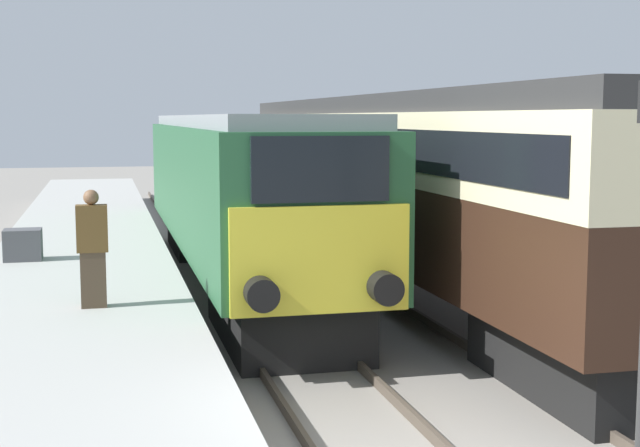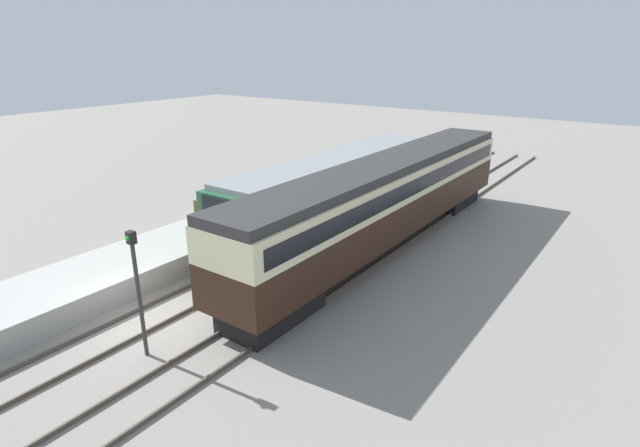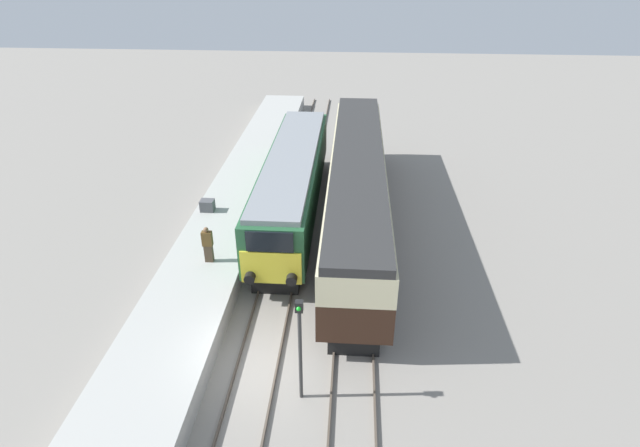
% 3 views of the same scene
% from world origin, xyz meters
% --- Properties ---
extents(ground_plane, '(120.00, 120.00, 0.00)m').
position_xyz_m(ground_plane, '(0.00, 0.00, 0.00)').
color(ground_plane, gray).
extents(platform_left, '(3.50, 50.00, 0.92)m').
position_xyz_m(platform_left, '(-3.30, 8.00, 0.46)').
color(platform_left, '#A8A8A3').
rests_on(platform_left, ground_plane).
extents(rails_near_track, '(1.51, 60.00, 0.14)m').
position_xyz_m(rails_near_track, '(0.00, 5.00, 0.07)').
color(rails_near_track, '#4C4238').
rests_on(rails_near_track, ground_plane).
extents(rails_far_track, '(1.50, 60.00, 0.14)m').
position_xyz_m(rails_far_track, '(3.40, 5.00, 0.07)').
color(rails_far_track, '#4C4238').
rests_on(rails_far_track, ground_plane).
extents(locomotive, '(2.70, 15.70, 3.70)m').
position_xyz_m(locomotive, '(0.00, 11.37, 2.09)').
color(locomotive, black).
rests_on(locomotive, ground_plane).
extents(passenger_carriage, '(2.75, 20.31, 4.09)m').
position_xyz_m(passenger_carriage, '(3.40, 10.59, 2.49)').
color(passenger_carriage, black).
rests_on(passenger_carriage, ground_plane).
extents(person_on_platform, '(0.44, 0.26, 1.70)m').
position_xyz_m(person_on_platform, '(-3.00, 5.27, 1.77)').
color(person_on_platform, '#473828').
rests_on(person_on_platform, platform_left).
extents(signal_post, '(0.24, 0.28, 3.96)m').
position_xyz_m(signal_post, '(1.70, -1.16, 2.35)').
color(signal_post, '#333333').
rests_on(signal_post, ground_plane).
extents(luggage_crate, '(0.70, 0.56, 0.60)m').
position_xyz_m(luggage_crate, '(-4.35, 9.97, 1.22)').
color(luggage_crate, '#4C4C51').
rests_on(luggage_crate, platform_left).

